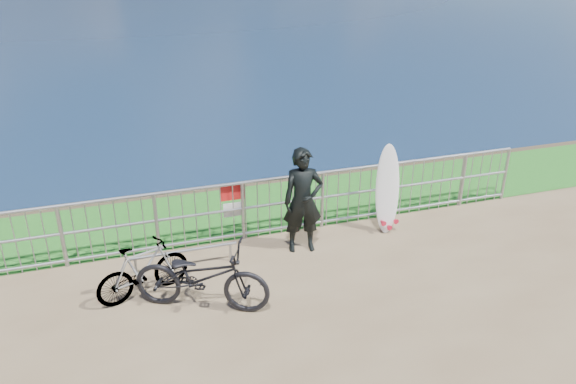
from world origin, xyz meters
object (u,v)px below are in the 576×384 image
object	(u,v)px
surfer	(303,201)
surfboard	(387,192)
bicycle_near	(202,277)
bicycle_far	(143,270)

from	to	relation	value
surfer	surfboard	world-z (taller)	surfer
surfboard	bicycle_near	world-z (taller)	surfboard
surfer	bicycle_near	xyz separation A→B (m)	(-1.94, -1.15, -0.40)
bicycle_near	bicycle_far	bearing A→B (deg)	79.71
bicycle_near	bicycle_far	xyz separation A→B (m)	(-0.78, 0.58, -0.08)
bicycle_far	surfboard	bearing A→B (deg)	-99.69
surfboard	bicycle_far	size ratio (longest dim) A/B	1.12
bicycle_far	surfer	bearing A→B (deg)	-97.75
bicycle_far	bicycle_near	bearing A→B (deg)	-145.85
surfboard	bicycle_near	distance (m)	3.88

